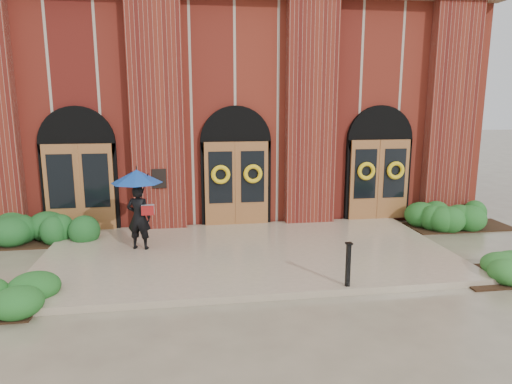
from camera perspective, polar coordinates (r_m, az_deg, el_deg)
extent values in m
plane|color=gray|center=(11.42, -0.91, -8.29)|extent=(90.00, 90.00, 0.00)
cube|color=tan|center=(11.53, -1.01, -7.69)|extent=(10.00, 5.30, 0.15)
cube|color=maroon|center=(19.61, -4.49, 10.35)|extent=(16.00, 12.00, 7.00)
cube|color=black|center=(13.33, -12.01, 1.67)|extent=(0.40, 0.05, 0.55)
cube|color=maroon|center=(13.41, -12.28, 9.66)|extent=(1.50, 0.45, 7.00)
cube|color=maroon|center=(13.88, 6.88, 9.89)|extent=(1.50, 0.45, 7.00)
cube|color=maroon|center=(15.69, 23.15, 9.23)|extent=(1.50, 0.45, 7.00)
cube|color=#955F30|center=(13.93, -21.18, 0.51)|extent=(1.90, 0.10, 2.50)
cylinder|color=black|center=(13.90, -21.43, 5.68)|extent=(2.10, 0.22, 2.10)
cube|color=#955F30|center=(13.66, -2.45, 1.07)|extent=(1.90, 0.10, 2.50)
cylinder|color=black|center=(13.63, -2.56, 6.35)|extent=(2.10, 0.22, 2.10)
cube|color=#955F30|center=(14.83, 15.12, 1.50)|extent=(1.90, 0.10, 2.50)
cylinder|color=black|center=(14.80, 15.15, 6.37)|extent=(2.10, 0.22, 2.10)
torus|color=yellow|center=(13.45, -4.44, 2.18)|extent=(0.57, 0.13, 0.57)
torus|color=yellow|center=(13.55, -0.39, 2.29)|extent=(0.57, 0.13, 0.57)
torus|color=yellow|center=(14.48, 13.63, 2.55)|extent=(0.57, 0.13, 0.57)
torus|color=yellow|center=(14.87, 17.06, 2.60)|extent=(0.57, 0.13, 0.57)
imported|color=black|center=(11.80, -14.43, -3.08)|extent=(0.68, 0.53, 1.64)
cone|color=navy|center=(11.59, -14.68, 1.92)|extent=(1.54, 1.54, 0.33)
cylinder|color=black|center=(11.62, -14.36, -0.25)|extent=(0.02, 0.02, 0.55)
cube|color=#AEB0B3|center=(11.60, -13.37, -2.17)|extent=(0.33, 0.22, 0.24)
cube|color=maroon|center=(11.52, -13.40, -2.27)|extent=(0.30, 0.10, 0.24)
cube|color=black|center=(9.45, 11.44, -8.98)|extent=(0.08, 0.08, 0.88)
cube|color=black|center=(9.31, 11.55, -6.34)|extent=(0.13, 0.13, 0.04)
ellipsoid|color=#194D1D|center=(13.99, -26.26, -4.15)|extent=(2.97, 1.19, 0.76)
ellipsoid|color=#1E561E|center=(15.39, 24.14, -2.70)|extent=(2.83, 1.13, 0.73)
ellipsoid|color=#255F22|center=(11.42, 27.17, -8.24)|extent=(1.43, 1.23, 0.51)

